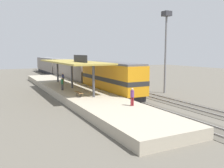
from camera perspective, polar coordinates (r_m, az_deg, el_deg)
The scene contains 14 objects.
ground_plane at distance 37.62m, azimuth 0.31°, elevation -1.61°, with size 120.00×120.00×0.00m, color #5B564C.
track_near at distance 36.75m, azimuth -2.47°, elevation -1.78°, with size 3.20×110.00×0.16m.
track_far at distance 38.85m, azimuth 3.72°, elevation -1.29°, with size 3.20×110.00×0.16m.
platform at distance 35.07m, azimuth -9.34°, elevation -1.64°, with size 6.00×44.00×0.90m, color #A89E89.
station_canopy at distance 34.57m, azimuth -9.44°, elevation 5.04°, with size 5.20×18.00×4.70m.
platform_bench at distance 28.01m, azimuth -7.84°, elevation -2.05°, with size 0.44×1.70×0.50m.
locomotive at distance 33.72m, azimuth -0.36°, elevation 1.46°, with size 2.93×14.43×4.44m.
passenger_carriage_front at distance 50.42m, azimuth -9.54°, elevation 3.25°, with size 2.90×20.00×4.24m.
passenger_carriage_rear at distance 70.52m, azimuth -14.61°, elevation 4.29°, with size 2.90×20.00×4.24m.
freight_car at distance 46.51m, azimuth -1.89°, elevation 2.58°, with size 2.80×12.00×3.54m.
light_mast at distance 36.06m, azimuth 12.60°, elevation 11.21°, with size 1.10×1.10×11.70m.
person_waiting at distance 22.98m, azimuth 4.78°, elevation -2.81°, with size 0.34×0.34×1.71m.
person_walking at distance 32.95m, azimuth -11.63°, elevation 0.19°, with size 0.34×0.34×1.71m.
person_boarding at distance 39.92m, azimuth -11.49°, elevation 1.45°, with size 0.34×0.34×1.71m.
Camera 1 is at (-14.96, -33.05, 5.95)m, focal length 38.83 mm.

